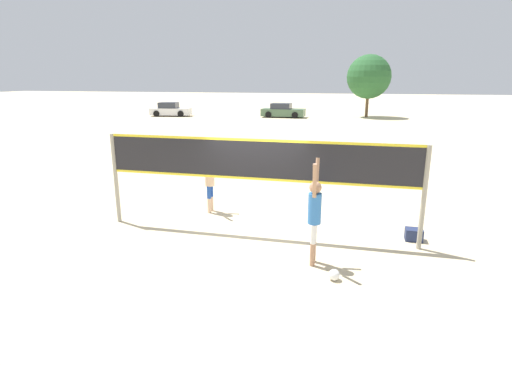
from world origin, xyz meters
TOP-DOWN VIEW (x-y plane):
  - ground_plane at (0.00, 0.00)m, footprint 200.00×200.00m
  - volleyball_net at (0.00, 0.00)m, footprint 8.00×0.11m
  - player_spiker at (1.60, -1.38)m, footprint 0.28×0.72m
  - player_blocker at (-1.75, 1.39)m, footprint 0.28×0.69m
  - volleyball at (2.09, -2.01)m, footprint 0.22×0.22m
  - gear_bag at (3.90, 0.50)m, footprint 0.41×0.32m
  - parked_car_near at (-16.69, 30.17)m, footprint 4.37×2.37m
  - parked_car_mid at (-4.84, 31.59)m, footprint 4.42×1.97m
  - tree_left_cluster at (3.54, 33.96)m, footprint 4.41×4.41m

SIDE VIEW (x-z plane):
  - ground_plane at x=0.00m, z-range 0.00..0.00m
  - volleyball at x=2.09m, z-range 0.00..0.22m
  - gear_bag at x=3.90m, z-range 0.00..0.30m
  - parked_car_near at x=-16.69m, z-range -0.08..1.36m
  - parked_car_mid at x=-4.84m, z-range -0.08..1.36m
  - player_blocker at x=-1.75m, z-range 0.05..2.05m
  - player_spiker at x=1.60m, z-range 0.07..2.35m
  - volleyball_net at x=0.00m, z-range 0.55..3.01m
  - tree_left_cluster at x=3.54m, z-range 0.92..7.17m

